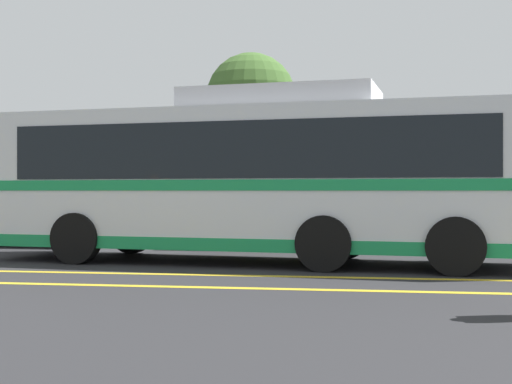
{
  "coord_description": "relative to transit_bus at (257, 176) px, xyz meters",
  "views": [
    {
      "loc": [
        1.14,
        -14.01,
        1.43
      ],
      "look_at": [
        -0.98,
        -0.02,
        1.4
      ],
      "focal_mm": 50.0,
      "sensor_mm": 36.0,
      "label": 1
    }
  ],
  "objects": [
    {
      "name": "tree_1",
      "position": [
        -1.64,
        9.61,
        2.8
      ],
      "size": [
        3.0,
        3.0,
        6.05
      ],
      "color": "#513823",
      "rests_on": "ground_plane"
    },
    {
      "name": "parked_car_3",
      "position": [
        5.41,
        3.61,
        -0.99
      ],
      "size": [
        4.31,
        2.15,
        1.47
      ],
      "rotation": [
        0.0,
        0.0,
        -1.65
      ],
      "color": "#335B33",
      "rests_on": "ground_plane"
    },
    {
      "name": "transit_bus",
      "position": [
        0.0,
        0.0,
        0.0
      ],
      "size": [
        11.16,
        3.92,
        3.41
      ],
      "rotation": [
        0.0,
        0.0,
        1.44
      ],
      "color": "silver",
      "rests_on": "ground_plane"
    },
    {
      "name": "parked_car_2",
      "position": [
        -0.15,
        3.54,
        -0.97
      ],
      "size": [
        4.25,
        1.94,
        1.51
      ],
      "rotation": [
        0.0,
        0.0,
        -1.56
      ],
      "color": "olive",
      "rests_on": "ground_plane"
    },
    {
      "name": "lane_strip_1",
      "position": [
        -0.02,
        -3.71,
        -1.72
      ],
      "size": [
        30.65,
        0.2,
        0.01
      ],
      "primitive_type": "cube",
      "rotation": [
        0.0,
        0.0,
        1.57
      ],
      "color": "gold",
      "rests_on": "ground_plane"
    },
    {
      "name": "parked_car_1",
      "position": [
        -6.61,
        3.38,
        -1.01
      ],
      "size": [
        4.41,
        1.88,
        1.41
      ],
      "rotation": [
        0.0,
        0.0,
        -1.6
      ],
      "color": "silver",
      "rests_on": "ground_plane"
    },
    {
      "name": "lane_strip_0",
      "position": [
        -0.02,
        -2.2,
        -1.72
      ],
      "size": [
        30.65,
        0.2,
        0.01
      ],
      "primitive_type": "cube",
      "rotation": [
        0.0,
        0.0,
        1.57
      ],
      "color": "gold",
      "rests_on": "ground_plane"
    },
    {
      "name": "ground_plane",
      "position": [
        0.97,
        0.02,
        -1.72
      ],
      "size": [
        220.0,
        220.0,
        0.0
      ],
      "primitive_type": "plane",
      "color": "#262628"
    },
    {
      "name": "curb_strip",
      "position": [
        -0.02,
        5.32,
        -1.65
      ],
      "size": [
        38.65,
        0.36,
        0.15
      ],
      "primitive_type": "cube",
      "color": "#99999E",
      "rests_on": "ground_plane"
    }
  ]
}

